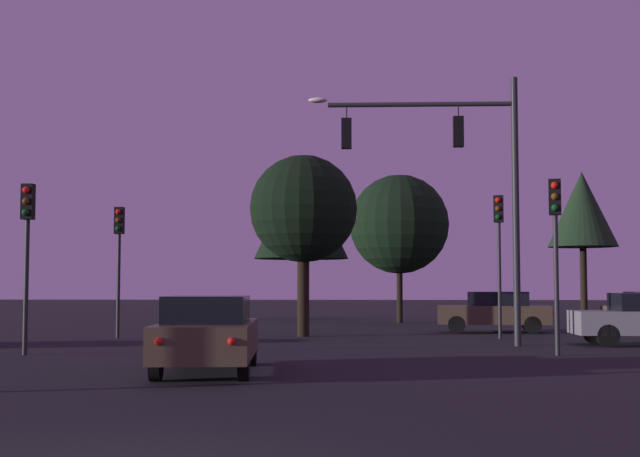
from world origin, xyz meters
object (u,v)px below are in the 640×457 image
(traffic_light_corner_right, at_px, (499,237))
(car_nearside_lane, at_px, (208,333))
(tree_behind_sign, at_px, (301,208))
(tree_left_far, at_px, (399,224))
(traffic_light_median, at_px, (119,245))
(traffic_signal_mast_arm, at_px, (460,166))
(car_parked_lot, at_px, (495,311))
(tree_center_horizon, at_px, (303,210))
(traffic_light_corner_left, at_px, (555,230))
(tree_right_cluster, at_px, (582,210))
(traffic_light_far_side, at_px, (27,233))

(traffic_light_corner_right, bearing_deg, car_nearside_lane, -121.74)
(tree_behind_sign, height_order, tree_left_far, tree_behind_sign)
(traffic_light_corner_right, bearing_deg, traffic_light_median, -177.58)
(traffic_signal_mast_arm, xyz_separation_m, tree_left_far, (-1.24, 16.41, -0.53))
(car_nearside_lane, distance_m, car_parked_lot, 17.71)
(traffic_light_median, relative_size, tree_center_horizon, 0.70)
(traffic_signal_mast_arm, relative_size, tree_center_horizon, 1.25)
(traffic_light_corner_left, bearing_deg, traffic_signal_mast_arm, 120.21)
(traffic_light_corner_left, height_order, car_nearside_lane, traffic_light_corner_left)
(car_parked_lot, relative_size, tree_left_far, 0.61)
(tree_left_far, xyz_separation_m, tree_right_cluster, (8.51, -0.52, 0.61))
(traffic_light_corner_left, height_order, tree_right_cluster, tree_right_cluster)
(traffic_light_corner_right, distance_m, car_nearside_lane, 14.40)
(traffic_light_median, bearing_deg, traffic_light_corner_right, 2.42)
(car_nearside_lane, xyz_separation_m, tree_behind_sign, (-0.49, 29.30, 5.09))
(traffic_light_corner_left, xyz_separation_m, traffic_light_far_side, (-13.24, -0.58, -0.07))
(car_nearside_lane, distance_m, tree_left_far, 25.45)
(car_nearside_lane, relative_size, car_parked_lot, 1.09)
(traffic_light_median, bearing_deg, tree_center_horizon, 12.47)
(car_parked_lot, bearing_deg, tree_center_horizon, -156.36)
(tree_center_horizon, distance_m, tree_right_cluster, 16.70)
(traffic_light_corner_left, xyz_separation_m, car_nearside_lane, (-7.82, -4.88, -2.31))
(traffic_light_median, relative_size, tree_right_cluster, 0.61)
(traffic_light_far_side, height_order, tree_center_horizon, tree_center_horizon)
(traffic_light_corner_left, distance_m, tree_left_far, 20.18)
(traffic_light_median, xyz_separation_m, traffic_light_far_side, (-0.24, -7.22, -0.05))
(traffic_light_corner_left, xyz_separation_m, traffic_light_corner_right, (-0.36, 7.17, 0.23))
(traffic_light_corner_right, relative_size, tree_behind_sign, 0.55)
(traffic_light_corner_left, xyz_separation_m, car_parked_lot, (0.00, 11.01, -2.32))
(car_nearside_lane, relative_size, tree_center_horizon, 0.76)
(car_nearside_lane, bearing_deg, traffic_light_median, 114.20)
(car_nearside_lane, height_order, tree_behind_sign, tree_behind_sign)
(traffic_signal_mast_arm, height_order, traffic_light_corner_right, traffic_signal_mast_arm)
(traffic_signal_mast_arm, relative_size, car_nearside_lane, 1.65)
(tree_behind_sign, bearing_deg, traffic_light_corner_right, -65.26)
(tree_left_far, bearing_deg, tree_behind_sign, 138.03)
(tree_right_cluster, bearing_deg, traffic_signal_mast_arm, -114.61)
(traffic_signal_mast_arm, distance_m, traffic_light_corner_right, 4.49)
(traffic_light_far_side, bearing_deg, traffic_light_corner_right, 31.06)
(tree_left_far, bearing_deg, car_nearside_lane, -100.49)
(car_parked_lot, bearing_deg, tree_behind_sign, 121.81)
(traffic_light_median, distance_m, tree_behind_sign, 18.60)
(traffic_light_corner_right, height_order, tree_right_cluster, tree_right_cluster)
(tree_left_far, xyz_separation_m, tree_center_horizon, (-3.69, -11.87, -0.32))
(traffic_light_corner_right, distance_m, tree_right_cluster, 13.55)
(traffic_light_far_side, bearing_deg, traffic_signal_mast_arm, 19.71)
(car_parked_lot, xyz_separation_m, tree_center_horizon, (-6.93, -3.03, 3.57))
(tree_center_horizon, bearing_deg, traffic_light_corner_left, -49.03)
(traffic_signal_mast_arm, bearing_deg, tree_center_horizon, 137.34)
(tree_right_cluster, bearing_deg, car_nearside_lane, -118.40)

